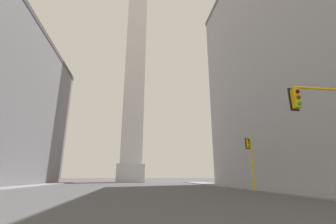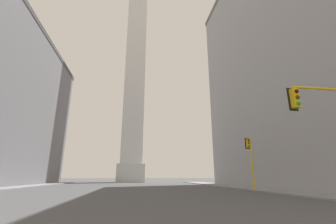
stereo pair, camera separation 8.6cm
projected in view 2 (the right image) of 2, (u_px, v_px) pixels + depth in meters
sidewalk_right at (273, 190)px, 25.78m from camera, size 5.00×75.72×0.15m
building_right at (332, 56)px, 35.36m from camera, size 26.96×39.68×39.59m
obelisk at (136, 64)px, 71.76m from camera, size 7.50×7.50×74.85m
traffic_light_mid_right at (250, 155)px, 26.78m from camera, size 0.78×0.50×6.18m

